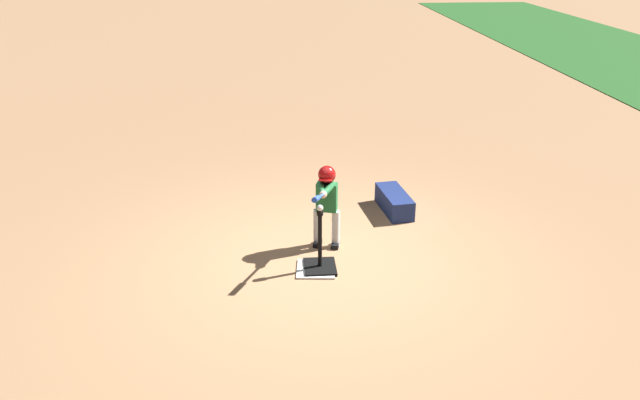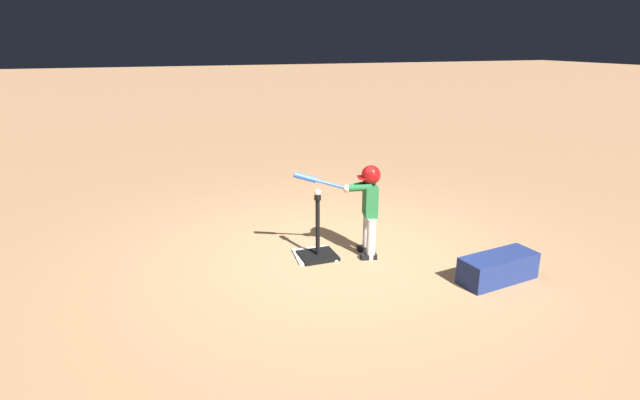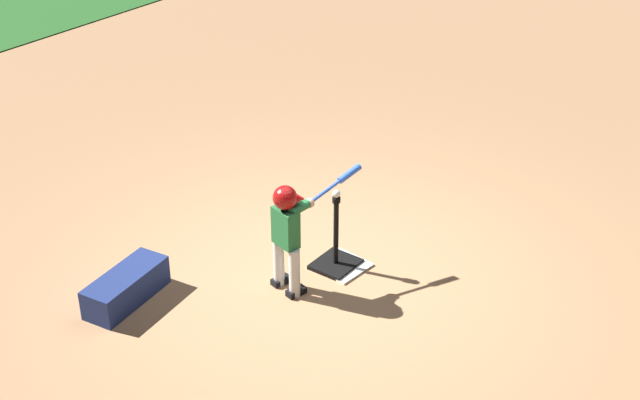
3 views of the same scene
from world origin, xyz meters
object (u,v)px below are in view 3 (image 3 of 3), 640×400
at_px(baseball, 336,194).
at_px(equipment_bag, 126,287).
at_px(batting_tee, 336,256).
at_px(batter_child, 289,225).

bearing_deg(baseball, equipment_bag, 142.99).
distance_m(batting_tee, batter_child, 0.79).
relative_size(batting_tee, baseball, 10.02).
bearing_deg(equipment_bag, baseball, -44.50).
bearing_deg(batting_tee, batter_child, 167.60).
xyz_separation_m(baseball, equipment_bag, (-1.55, 1.17, -0.64)).
xyz_separation_m(batting_tee, equipment_bag, (-1.55, 1.17, 0.03)).
bearing_deg(batting_tee, baseball, 0.00).
bearing_deg(equipment_bag, batter_child, -53.65).
xyz_separation_m(batting_tee, batter_child, (-0.54, 0.12, 0.56)).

